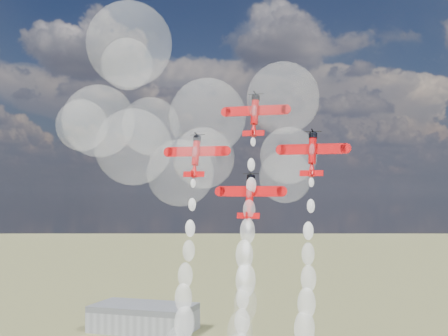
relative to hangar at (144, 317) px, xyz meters
name	(u,v)px	position (x,y,z in m)	size (l,w,h in m)	color
hangar	(144,317)	(0.00, 0.00, 0.00)	(50.00, 28.00, 13.00)	gray
plane_lead	(255,114)	(101.84, -163.67, 79.41)	(12.77, 4.65, 8.99)	red
plane_left	(196,155)	(89.69, -165.60, 71.12)	(12.77, 4.65, 8.99)	red
plane_right	(312,153)	(113.99, -165.60, 71.12)	(12.77, 4.65, 8.99)	red
plane_slot	(250,195)	(101.84, -167.52, 62.84)	(12.77, 4.65, 8.99)	red
smoke_trail_lead	(243,308)	(101.82, -172.49, 41.56)	(5.44, 13.12, 43.43)	white
drifted_smoke_cloud	(168,115)	(77.63, -151.97, 81.50)	(64.59, 37.68, 49.94)	white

